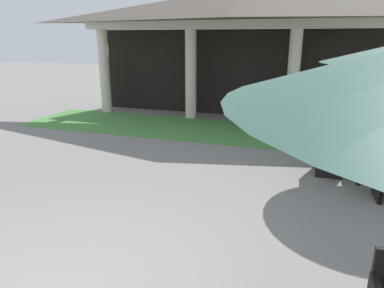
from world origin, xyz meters
TOP-DOWN VIEW (x-y plane):
  - background_pavilion at (0.00, 9.10)m, footprint 11.01×2.41m
  - lawn_strip at (0.00, 7.49)m, footprint 12.81×2.74m
  - patio_chair_near_foreground_west at (2.55, 4.92)m, footprint 0.51×0.61m

SIDE VIEW (x-z plane):
  - lawn_strip at x=0.00m, z-range 0.00..0.01m
  - patio_chair_near_foreground_west at x=2.55m, z-range -0.03..0.84m
  - background_pavilion at x=0.00m, z-range 1.11..5.15m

